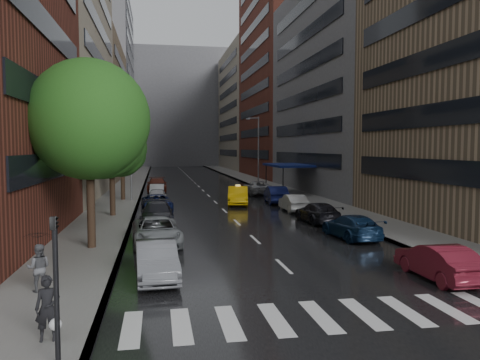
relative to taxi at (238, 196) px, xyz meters
name	(u,v)px	position (x,y,z in m)	size (l,w,h in m)	color
ground	(314,295)	(-1.76, -25.83, -0.82)	(220.00, 220.00, 0.00)	gray
road	(196,184)	(-1.76, 24.17, -0.81)	(14.00, 140.00, 0.01)	black
sidewalk_left	(130,184)	(-10.76, 24.17, -0.74)	(4.00, 140.00, 0.15)	gray
sidewalk_right	(259,183)	(7.24, 24.17, -0.74)	(4.00, 140.00, 0.15)	gray
crosswalk	(342,315)	(-1.56, -27.83, -0.81)	(13.15, 2.80, 0.01)	silver
buildings_left	(91,75)	(-16.76, 32.96, 15.17)	(8.00, 108.00, 38.00)	maroon
buildings_right	(287,84)	(13.24, 30.87, 14.21)	(8.05, 109.10, 36.00)	#937A5B
building_far	(176,109)	(-1.76, 92.17, 15.18)	(40.00, 14.00, 32.00)	slate
tree_near	(89,120)	(-10.36, -17.06, 5.66)	(5.94, 5.94, 9.46)	#382619
tree_mid	(112,144)	(-10.36, -5.81, 4.56)	(4.93, 4.93, 7.86)	#382619
tree_far	(122,148)	(-10.36, 4.77, 4.26)	(4.66, 4.66, 7.42)	#382619
taxi	(238,196)	(0.00, 0.00, 0.00)	(1.73, 4.97, 1.64)	yellow
parked_cars_left	(157,204)	(-7.16, -4.03, -0.08)	(2.78, 41.93, 1.59)	slate
parked_cars_right	(296,203)	(3.64, -5.74, -0.09)	(2.62, 38.23, 1.59)	maroon
ped_bag_walker	(48,309)	(-9.90, -28.63, 0.15)	(0.69, 0.49, 1.70)	black
ped_black_umbrella	(38,256)	(-11.17, -24.21, 0.57)	(0.96, 0.98, 2.09)	#56575C
traffic_light	(56,277)	(-9.36, -30.19, 1.41)	(0.18, 0.15, 3.45)	black
street_lamp_left	(131,150)	(-9.48, 4.17, 4.07)	(1.74, 0.22, 9.00)	gray
street_lamp_right	(258,149)	(5.96, 19.17, 4.07)	(1.74, 0.22, 9.00)	gray
awning	(288,165)	(7.22, 9.17, 2.32)	(4.00, 8.00, 3.12)	navy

